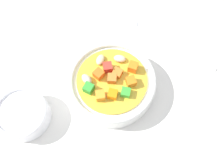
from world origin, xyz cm
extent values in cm
cube|color=silver|center=(0.00, 0.00, -1.00)|extent=(140.00, 140.00, 2.00)
cylinder|color=white|center=(0.00, 0.00, 1.79)|extent=(15.47, 15.47, 3.57)
torus|color=white|center=(0.00, 0.00, 3.86)|extent=(15.50, 15.50, 0.96)
cylinder|color=gold|center=(0.00, 0.00, 3.77)|extent=(12.43, 12.43, 0.40)
cube|color=orange|center=(-2.91, -0.29, 4.64)|extent=(1.90, 1.90, 1.33)
cube|color=orange|center=(1.91, -3.73, 4.83)|extent=(2.00, 2.00, 1.72)
cube|color=green|center=(-2.64, -2.20, 4.57)|extent=(1.88, 1.88, 1.19)
cube|color=orange|center=(1.04, -0.97, 4.56)|extent=(2.09, 2.09, 1.18)
cube|color=orange|center=(0.86, 2.26, 4.71)|extent=(2.17, 2.17, 1.47)
cube|color=red|center=(2.07, 0.67, 4.76)|extent=(1.71, 1.71, 1.58)
cube|color=orange|center=(-0.25, 0.37, 4.60)|extent=(1.69, 1.69, 1.26)
ellipsoid|color=beige|center=(3.84, -1.53, 4.51)|extent=(1.86, 2.42, 1.07)
cube|color=orange|center=(-3.06, 2.07, 4.69)|extent=(1.71, 1.71, 1.43)
ellipsoid|color=beige|center=(0.35, 4.34, 4.64)|extent=(2.54, 2.42, 1.34)
cube|color=orange|center=(-0.79, -3.17, 4.74)|extent=(1.90, 1.90, 1.54)
ellipsoid|color=beige|center=(3.82, 1.93, 4.42)|extent=(2.50, 2.06, 0.90)
cube|color=green|center=(-1.69, 4.01, 4.74)|extent=(2.09, 2.09, 1.54)
cylinder|color=silver|center=(6.93, -15.11, 0.42)|extent=(8.64, 10.86, 0.84)
ellipsoid|color=silver|center=(15.15, -4.45, 0.46)|extent=(4.24, 4.54, 0.92)
cylinder|color=white|center=(-4.92, 15.63, 1.67)|extent=(9.03, 9.03, 3.35)
torus|color=white|center=(-4.92, 15.63, 3.53)|extent=(9.12, 9.12, 0.72)
camera|label=1|loc=(-17.54, 0.73, 43.61)|focal=40.01mm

